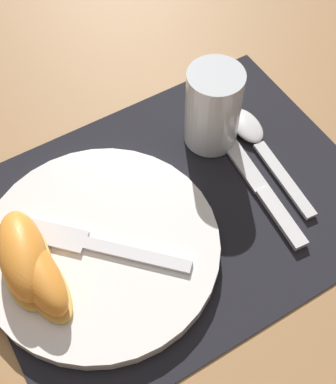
% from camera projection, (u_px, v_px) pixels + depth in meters
% --- Properties ---
extents(ground_plane, '(3.00, 3.00, 0.00)m').
position_uv_depth(ground_plane, '(175.00, 210.00, 0.60)').
color(ground_plane, '#A37547').
extents(placemat, '(0.43, 0.33, 0.00)m').
position_uv_depth(placemat, '(175.00, 209.00, 0.60)').
color(placemat, black).
rests_on(placemat, ground_plane).
extents(plate, '(0.25, 0.25, 0.02)m').
position_uv_depth(plate, '(101.00, 247.00, 0.56)').
color(plate, white).
rests_on(plate, placemat).
extents(juice_glass, '(0.06, 0.06, 0.10)m').
position_uv_depth(juice_glass, '(213.00, 112.00, 0.62)').
color(juice_glass, silver).
rests_on(juice_glass, placemat).
extents(knife, '(0.04, 0.20, 0.01)m').
position_uv_depth(knife, '(255.00, 180.00, 0.62)').
color(knife, silver).
rests_on(knife, placemat).
extents(spoon, '(0.04, 0.17, 0.01)m').
position_uv_depth(spoon, '(256.00, 139.00, 0.65)').
color(spoon, silver).
rests_on(spoon, placemat).
extents(fork, '(0.14, 0.14, 0.00)m').
position_uv_depth(fork, '(92.00, 245.00, 0.55)').
color(fork, silver).
rests_on(fork, plate).
extents(citrus_wedge_0, '(0.07, 0.11, 0.05)m').
position_uv_depth(citrus_wedge_0, '(24.00, 257.00, 0.53)').
color(citrus_wedge_0, '#F7C656').
rests_on(citrus_wedge_0, plate).
extents(citrus_wedge_1, '(0.05, 0.12, 0.04)m').
position_uv_depth(citrus_wedge_1, '(35.00, 270.00, 0.52)').
color(citrus_wedge_1, '#F7C656').
rests_on(citrus_wedge_1, plate).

